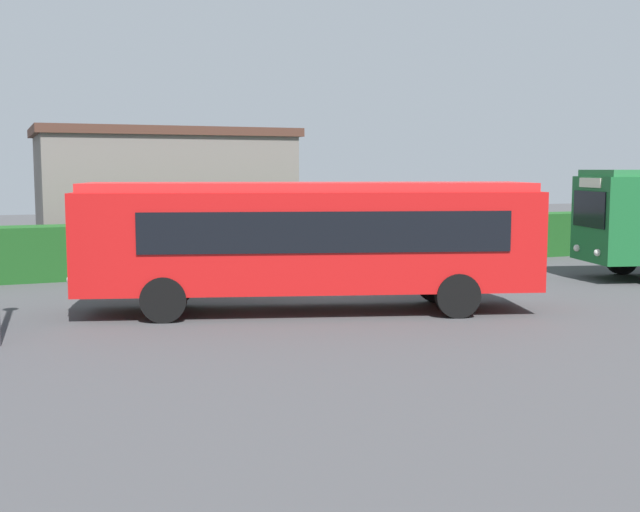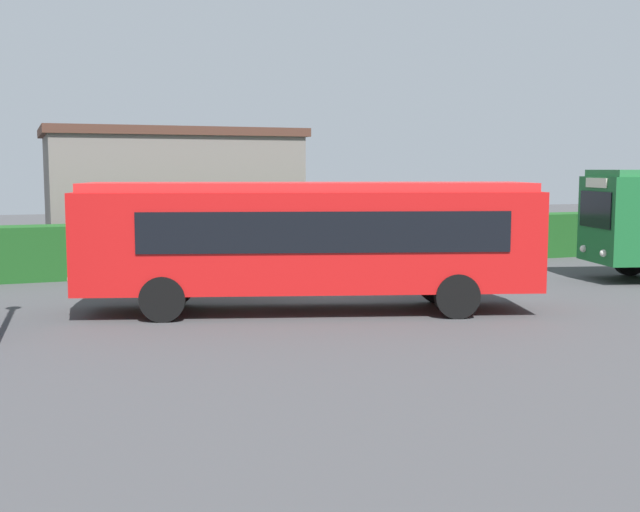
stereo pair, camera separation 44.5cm
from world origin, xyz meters
name	(u,v)px [view 2 (the right image)]	position (x,y,z in m)	size (l,w,h in m)	color
ground_plane	(337,301)	(0.00, 0.00, 0.00)	(86.56, 86.56, 0.00)	#424244
bus_red	(309,237)	(-1.16, -1.09, 1.74)	(10.67, 5.30, 3.00)	red
hedge_row	(260,245)	(0.00, 6.80, 0.81)	(55.28, 1.31, 1.62)	#1B4F1C
depot_building	(171,194)	(-2.10, 11.06, 2.38)	(9.01, 5.31, 4.74)	slate
traffic_cone	(150,274)	(-3.93, 4.70, 0.30)	(0.36, 0.36, 0.60)	orange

